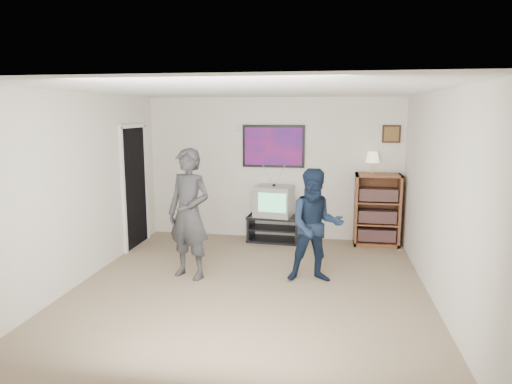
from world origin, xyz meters
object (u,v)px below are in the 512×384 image
(person_tall, at_px, (189,214))
(person_short, at_px, (315,226))
(crt_television, at_px, (274,201))
(bookshelf, at_px, (377,210))
(media_stand, at_px, (274,228))

(person_tall, height_order, person_short, person_tall)
(crt_television, height_order, bookshelf, bookshelf)
(media_stand, xyz_separation_m, bookshelf, (1.74, 0.05, 0.38))
(crt_television, xyz_separation_m, bookshelf, (1.76, 0.05, -0.11))
(person_tall, relative_size, person_short, 1.17)
(media_stand, xyz_separation_m, crt_television, (-0.01, 0.00, 0.49))
(bookshelf, distance_m, person_tall, 3.35)
(media_stand, distance_m, bookshelf, 1.79)
(crt_television, height_order, person_tall, person_tall)
(crt_television, relative_size, person_short, 0.41)
(bookshelf, xyz_separation_m, person_short, (-0.98, -1.89, 0.15))
(crt_television, relative_size, bookshelf, 0.51)
(crt_television, distance_m, person_tall, 2.16)
(media_stand, distance_m, person_tall, 2.26)
(bookshelf, height_order, person_tall, person_tall)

